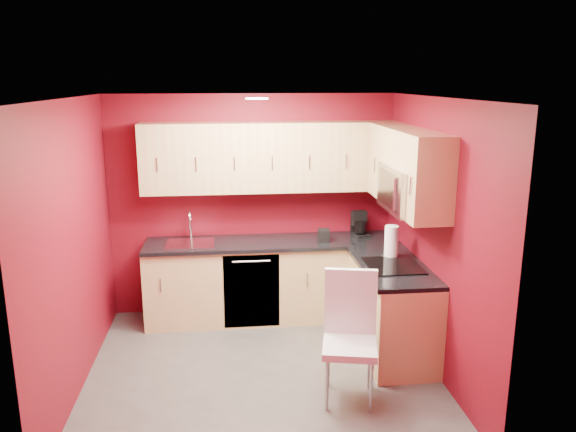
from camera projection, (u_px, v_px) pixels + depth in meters
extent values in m
plane|color=#4E4C49|center=(262.00, 370.00, 5.26)|extent=(3.20, 3.20, 0.00)
plane|color=white|center=(259.00, 98.00, 4.66)|extent=(3.20, 3.20, 0.00)
plane|color=#600916|center=(252.00, 205.00, 6.41)|extent=(3.20, 0.00, 3.20)
plane|color=#600916|center=(275.00, 310.00, 3.51)|extent=(3.20, 0.00, 3.20)
plane|color=#600916|center=(74.00, 248.00, 4.79)|extent=(0.00, 3.00, 3.00)
plane|color=#600916|center=(435.00, 237.00, 5.13)|extent=(0.00, 3.00, 3.00)
cube|color=tan|center=(273.00, 281.00, 6.33)|extent=(2.80, 0.60, 0.87)
cube|color=tan|center=(391.00, 310.00, 5.53)|extent=(0.60, 1.30, 0.87)
cube|color=black|center=(272.00, 243.00, 6.21)|extent=(2.80, 0.63, 0.04)
cube|color=black|center=(393.00, 267.00, 5.41)|extent=(0.63, 1.27, 0.04)
cube|color=tan|center=(271.00, 157.00, 6.12)|extent=(2.80, 0.35, 0.75)
cube|color=tan|center=(392.00, 161.00, 5.81)|extent=(0.35, 0.57, 0.75)
cube|color=tan|center=(432.00, 181.00, 4.69)|extent=(0.35, 0.22, 0.75)
cube|color=tan|center=(414.00, 149.00, 5.11)|extent=(0.35, 0.76, 0.33)
cube|color=silver|center=(409.00, 189.00, 5.20)|extent=(0.40, 0.76, 0.42)
cube|color=black|center=(389.00, 189.00, 5.18)|extent=(0.02, 0.62, 0.33)
cylinder|color=silver|center=(395.00, 194.00, 4.96)|extent=(0.02, 0.02, 0.29)
cube|color=black|center=(393.00, 266.00, 5.37)|extent=(0.50, 0.55, 0.01)
cube|color=silver|center=(190.00, 244.00, 6.10)|extent=(0.52, 0.42, 0.02)
cylinder|color=silver|center=(191.00, 227.00, 6.27)|extent=(0.02, 0.02, 0.26)
torus|color=silver|center=(190.00, 218.00, 6.17)|extent=(0.02, 0.16, 0.16)
cylinder|color=silver|center=(190.00, 224.00, 6.11)|extent=(0.02, 0.02, 0.12)
cube|color=black|center=(252.00, 291.00, 6.02)|extent=(0.60, 0.02, 0.82)
cylinder|color=white|center=(257.00, 99.00, 4.95)|extent=(0.20, 0.20, 0.01)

